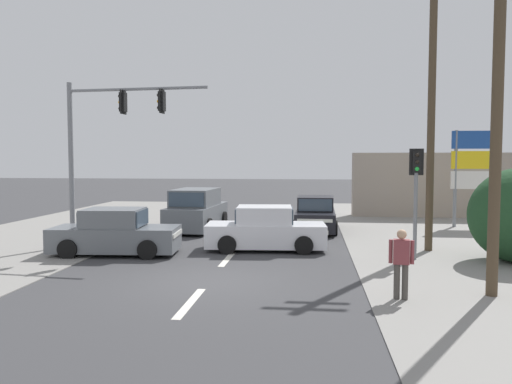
{
  "coord_description": "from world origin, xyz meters",
  "views": [
    {
      "loc": [
        2.69,
        -12.76,
        3.2
      ],
      "look_at": [
        0.82,
        4.0,
        2.12
      ],
      "focal_mm": 35.0,
      "sensor_mm": 36.0,
      "label": 1
    }
  ],
  "objects_px": {
    "shopping_plaza_sign": "(474,165)",
    "utility_pole_midground_right": "(432,101)",
    "sedan_oncoming_mid": "(266,230)",
    "sedan_crossing_left": "(115,234)",
    "sedan_oncoming_near": "(315,215)",
    "suv_kerbside_parked": "(197,211)",
    "utility_pole_foreground_right": "(493,52)",
    "pedestal_signal_right_kerb": "(416,185)",
    "pedestrian_at_kerb": "(401,260)",
    "traffic_signal_mast": "(103,134)"
  },
  "relations": [
    {
      "from": "shopping_plaza_sign",
      "to": "utility_pole_midground_right",
      "type": "bearing_deg",
      "value": -118.06
    },
    {
      "from": "sedan_oncoming_mid",
      "to": "sedan_crossing_left",
      "type": "distance_m",
      "value": 5.18
    },
    {
      "from": "sedan_oncoming_mid",
      "to": "shopping_plaza_sign",
      "type": "bearing_deg",
      "value": 37.21
    },
    {
      "from": "utility_pole_midground_right",
      "to": "sedan_oncoming_near",
      "type": "xyz_separation_m",
      "value": [
        -3.92,
        4.62,
        -4.54
      ]
    },
    {
      "from": "sedan_oncoming_mid",
      "to": "suv_kerbside_parked",
      "type": "relative_size",
      "value": 0.94
    },
    {
      "from": "utility_pole_foreground_right",
      "to": "sedan_oncoming_near",
      "type": "relative_size",
      "value": 2.48
    },
    {
      "from": "utility_pole_foreground_right",
      "to": "shopping_plaza_sign",
      "type": "distance_m",
      "value": 13.26
    },
    {
      "from": "sedan_oncoming_near",
      "to": "utility_pole_foreground_right",
      "type": "bearing_deg",
      "value": -69.54
    },
    {
      "from": "utility_pole_midground_right",
      "to": "sedan_crossing_left",
      "type": "relative_size",
      "value": 2.3
    },
    {
      "from": "pedestal_signal_right_kerb",
      "to": "suv_kerbside_parked",
      "type": "height_order",
      "value": "pedestal_signal_right_kerb"
    },
    {
      "from": "utility_pole_midground_right",
      "to": "sedan_oncoming_near",
      "type": "bearing_deg",
      "value": 130.34
    },
    {
      "from": "sedan_oncoming_near",
      "to": "pedestal_signal_right_kerb",
      "type": "bearing_deg",
      "value": -63.78
    },
    {
      "from": "sedan_crossing_left",
      "to": "pedestal_signal_right_kerb",
      "type": "bearing_deg",
      "value": 0.61
    },
    {
      "from": "suv_kerbside_parked",
      "to": "sedan_crossing_left",
      "type": "height_order",
      "value": "suv_kerbside_parked"
    },
    {
      "from": "sedan_oncoming_mid",
      "to": "utility_pole_foreground_right",
      "type": "bearing_deg",
      "value": -43.78
    },
    {
      "from": "pedestal_signal_right_kerb",
      "to": "utility_pole_midground_right",
      "type": "bearing_deg",
      "value": 64.47
    },
    {
      "from": "shopping_plaza_sign",
      "to": "pedestrian_at_kerb",
      "type": "xyz_separation_m",
      "value": [
        -5.59,
        -13.05,
        -2.06
      ]
    },
    {
      "from": "utility_pole_midground_right",
      "to": "pedestal_signal_right_kerb",
      "type": "relative_size",
      "value": 2.81
    },
    {
      "from": "utility_pole_foreground_right",
      "to": "utility_pole_midground_right",
      "type": "distance_m",
      "value": 5.88
    },
    {
      "from": "utility_pole_midground_right",
      "to": "sedan_crossing_left",
      "type": "bearing_deg",
      "value": -170.44
    },
    {
      "from": "pedestal_signal_right_kerb",
      "to": "suv_kerbside_parked",
      "type": "distance_m",
      "value": 10.48
    },
    {
      "from": "traffic_signal_mast",
      "to": "pedestrian_at_kerb",
      "type": "relative_size",
      "value": 3.68
    },
    {
      "from": "shopping_plaza_sign",
      "to": "sedan_oncoming_near",
      "type": "bearing_deg",
      "value": -164.9
    },
    {
      "from": "suv_kerbside_parked",
      "to": "traffic_signal_mast",
      "type": "bearing_deg",
      "value": -114.86
    },
    {
      "from": "traffic_signal_mast",
      "to": "sedan_crossing_left",
      "type": "relative_size",
      "value": 1.38
    },
    {
      "from": "sedan_crossing_left",
      "to": "pedestrian_at_kerb",
      "type": "xyz_separation_m",
      "value": [
        8.65,
        -4.62,
        0.22
      ]
    },
    {
      "from": "utility_pole_midground_right",
      "to": "traffic_signal_mast",
      "type": "xyz_separation_m",
      "value": [
        -11.56,
        -0.62,
        -1.1
      ]
    },
    {
      "from": "traffic_signal_mast",
      "to": "sedan_oncoming_near",
      "type": "distance_m",
      "value": 9.89
    },
    {
      "from": "utility_pole_foreground_right",
      "to": "suv_kerbside_parked",
      "type": "distance_m",
      "value": 14.55
    },
    {
      "from": "sedan_oncoming_mid",
      "to": "suv_kerbside_parked",
      "type": "height_order",
      "value": "suv_kerbside_parked"
    },
    {
      "from": "utility_pole_foreground_right",
      "to": "sedan_crossing_left",
      "type": "bearing_deg",
      "value": 159.19
    },
    {
      "from": "sedan_oncoming_mid",
      "to": "pedestrian_at_kerb",
      "type": "height_order",
      "value": "pedestrian_at_kerb"
    },
    {
      "from": "shopping_plaza_sign",
      "to": "sedan_oncoming_near",
      "type": "height_order",
      "value": "shopping_plaza_sign"
    },
    {
      "from": "pedestrian_at_kerb",
      "to": "shopping_plaza_sign",
      "type": "bearing_deg",
      "value": 66.81
    },
    {
      "from": "utility_pole_foreground_right",
      "to": "shopping_plaza_sign",
      "type": "relative_size",
      "value": 2.3
    },
    {
      "from": "utility_pole_foreground_right",
      "to": "pedestrian_at_kerb",
      "type": "relative_size",
      "value": 6.49
    },
    {
      "from": "utility_pole_midground_right",
      "to": "shopping_plaza_sign",
      "type": "xyz_separation_m",
      "value": [
        3.53,
        6.62,
        -2.26
      ]
    },
    {
      "from": "utility_pole_midground_right",
      "to": "pedestrian_at_kerb",
      "type": "height_order",
      "value": "utility_pole_midground_right"
    },
    {
      "from": "pedestal_signal_right_kerb",
      "to": "traffic_signal_mast",
      "type": "bearing_deg",
      "value": 174.3
    },
    {
      "from": "pedestal_signal_right_kerb",
      "to": "sedan_oncoming_mid",
      "type": "relative_size",
      "value": 0.82
    },
    {
      "from": "utility_pole_midground_right",
      "to": "shopping_plaza_sign",
      "type": "relative_size",
      "value": 2.18
    },
    {
      "from": "sedan_crossing_left",
      "to": "suv_kerbside_parked",
      "type": "bearing_deg",
      "value": 77.02
    },
    {
      "from": "traffic_signal_mast",
      "to": "sedan_oncoming_mid",
      "type": "xyz_separation_m",
      "value": [
        5.85,
        0.23,
        -3.44
      ]
    },
    {
      "from": "sedan_oncoming_near",
      "to": "suv_kerbside_parked",
      "type": "bearing_deg",
      "value": -176.06
    },
    {
      "from": "pedestal_signal_right_kerb",
      "to": "shopping_plaza_sign",
      "type": "bearing_deg",
      "value": 62.45
    },
    {
      "from": "pedestal_signal_right_kerb",
      "to": "shopping_plaza_sign",
      "type": "distance_m",
      "value": 9.4
    },
    {
      "from": "shopping_plaza_sign",
      "to": "utility_pole_foreground_right",
      "type": "bearing_deg",
      "value": -105.82
    },
    {
      "from": "traffic_signal_mast",
      "to": "sedan_crossing_left",
      "type": "distance_m",
      "value": 3.74
    },
    {
      "from": "traffic_signal_mast",
      "to": "shopping_plaza_sign",
      "type": "relative_size",
      "value": 1.3
    },
    {
      "from": "traffic_signal_mast",
      "to": "suv_kerbside_parked",
      "type": "height_order",
      "value": "traffic_signal_mast"
    }
  ]
}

